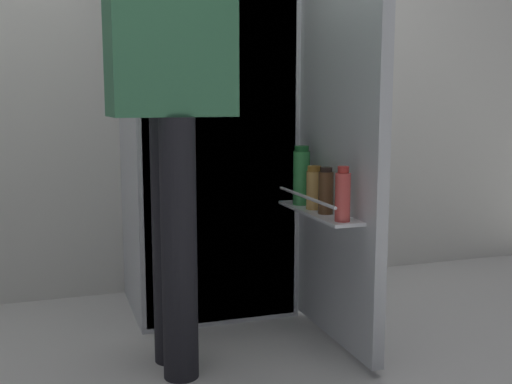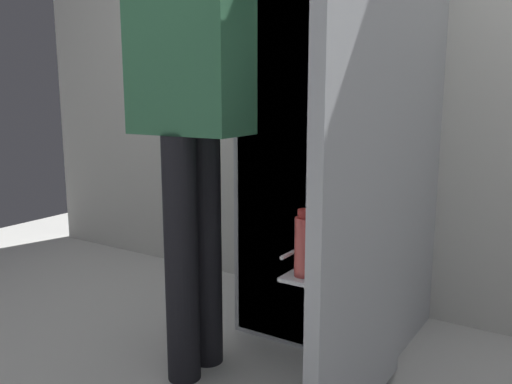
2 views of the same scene
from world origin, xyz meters
name	(u,v)px [view 2 (image 2 of 2)]	position (x,y,z in m)	size (l,w,h in m)	color
ground_plane	(272,377)	(0.00, 0.00, 0.00)	(5.70, 5.70, 0.00)	silver
kitchen_wall	(374,24)	(0.00, 0.89, 1.34)	(4.40, 0.10, 2.67)	silver
refrigerator	(341,135)	(0.03, 0.50, 0.86)	(0.73, 1.25, 1.71)	silver
person	(193,79)	(-0.26, -0.10, 1.08)	(0.57, 0.73, 1.78)	black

